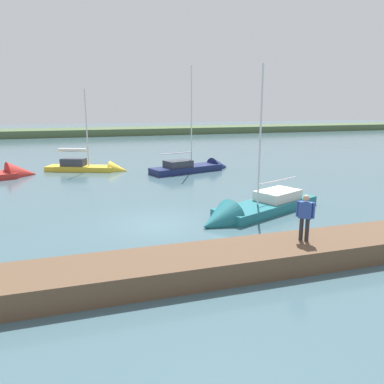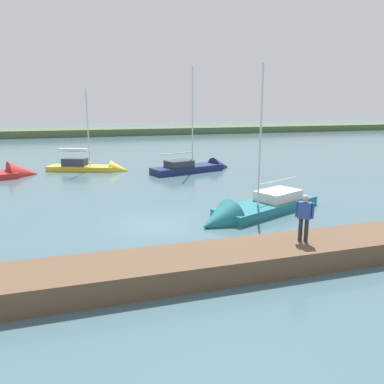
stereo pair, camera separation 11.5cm
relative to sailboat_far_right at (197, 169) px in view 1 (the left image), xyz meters
The scene contains 7 objects.
ground_plane 14.57m from the sailboat_far_right, 64.66° to the left, with size 200.00×200.00×0.00m, color #42606B.
far_shoreline 42.27m from the sailboat_far_right, 81.52° to the right, with size 180.00×8.00×2.40m, color #4C603D.
dock_pier 19.84m from the sailboat_far_right, 71.68° to the left, with size 27.37×2.22×0.76m, color brown.
sailboat_far_right is the anchor object (origin of this frame).
sailboat_mid_channel 13.29m from the sailboat_far_right, 83.55° to the left, with size 7.76×4.84×8.13m.
sailboat_near_dock 8.75m from the sailboat_far_right, 18.13° to the right, with size 6.88×4.04×7.42m.
person_on_dock 18.99m from the sailboat_far_right, 83.23° to the left, with size 0.47×0.47×1.65m.
Camera 1 is at (3.46, 16.37, 5.39)m, focal length 35.36 mm.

